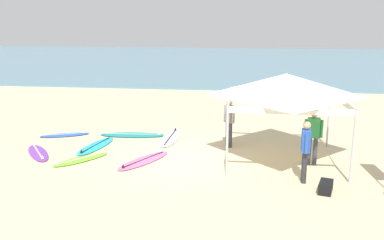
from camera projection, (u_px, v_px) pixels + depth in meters
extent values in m
plane|color=beige|center=(188.00, 158.00, 13.34)|extent=(80.00, 80.00, 0.00)
cube|color=#568499|center=(227.00, 61.00, 43.10)|extent=(80.00, 36.00, 0.10)
cylinder|color=#B7B7BC|center=(227.00, 142.00, 11.53)|extent=(0.07, 0.07, 2.05)
cylinder|color=#B7B7BC|center=(353.00, 147.00, 11.13)|extent=(0.07, 0.07, 2.05)
cylinder|color=#B7B7BC|center=(231.00, 115.00, 14.77)|extent=(0.07, 0.07, 2.05)
cylinder|color=#B7B7BC|center=(329.00, 118.00, 14.37)|extent=(0.07, 0.07, 2.05)
cube|color=white|center=(291.00, 111.00, 11.11)|extent=(3.36, 0.03, 0.18)
cube|color=white|center=(281.00, 90.00, 14.35)|extent=(3.36, 0.03, 0.18)
cube|color=white|center=(230.00, 98.00, 12.93)|extent=(0.03, 3.36, 0.18)
cube|color=white|center=(342.00, 101.00, 12.53)|extent=(0.03, 3.36, 0.18)
pyramid|color=white|center=(286.00, 85.00, 12.62)|extent=(3.48, 3.48, 0.70)
ellipsoid|color=purple|center=(38.00, 153.00, 13.79)|extent=(1.62, 1.93, 0.07)
cube|color=white|center=(38.00, 152.00, 13.78)|extent=(1.04, 1.39, 0.01)
cone|color=white|center=(42.00, 157.00, 13.07)|extent=(0.09, 0.09, 0.12)
ellipsoid|color=white|center=(170.00, 138.00, 15.50)|extent=(0.72, 2.37, 0.07)
cube|color=black|center=(170.00, 137.00, 15.49)|extent=(0.12, 2.00, 0.01)
cone|color=black|center=(175.00, 129.00, 16.40)|extent=(0.09, 0.09, 0.12)
ellipsoid|color=#7AD12D|center=(81.00, 159.00, 13.16)|extent=(1.59, 1.80, 0.07)
cube|color=white|center=(81.00, 158.00, 13.15)|extent=(1.05, 1.28, 0.01)
cone|color=white|center=(58.00, 162.00, 12.61)|extent=(0.09, 0.09, 0.12)
ellipsoid|color=blue|center=(65.00, 135.00, 15.89)|extent=(1.86, 1.15, 0.07)
cube|color=white|center=(65.00, 134.00, 15.88)|extent=(1.44, 0.63, 0.01)
cone|color=white|center=(85.00, 131.00, 16.06)|extent=(0.09, 0.09, 0.12)
ellipsoid|color=pink|center=(144.00, 160.00, 13.05)|extent=(1.58, 2.21, 0.07)
cube|color=black|center=(144.00, 159.00, 13.04)|extent=(0.94, 1.66, 0.01)
cone|color=black|center=(123.00, 166.00, 12.32)|extent=(0.09, 0.09, 0.12)
ellipsoid|color=#23B2CC|center=(96.00, 146.00, 14.54)|extent=(1.01, 2.29, 0.07)
cube|color=black|center=(96.00, 145.00, 14.53)|extent=(0.40, 1.86, 0.01)
cone|color=black|center=(81.00, 151.00, 13.68)|extent=(0.09, 0.09, 0.12)
ellipsoid|color=#19847F|center=(133.00, 135.00, 15.90)|extent=(2.54, 0.85, 0.07)
cube|color=white|center=(133.00, 134.00, 15.89)|extent=(2.12, 0.19, 0.01)
cone|color=white|center=(159.00, 133.00, 15.83)|extent=(0.09, 0.09, 0.12)
cylinder|color=#383842|center=(227.00, 134.00, 14.53)|extent=(0.13, 0.13, 0.88)
cylinder|color=#383842|center=(230.00, 135.00, 14.37)|extent=(0.13, 0.13, 0.88)
cube|color=gray|center=(229.00, 114.00, 14.27)|extent=(0.39, 0.42, 0.60)
sphere|color=tan|center=(230.00, 102.00, 14.17)|extent=(0.21, 0.21, 0.21)
cylinder|color=gray|center=(226.00, 113.00, 14.47)|extent=(0.09, 0.09, 0.54)
cylinder|color=gray|center=(233.00, 116.00, 14.08)|extent=(0.09, 0.09, 0.54)
cylinder|color=#383842|center=(315.00, 151.00, 12.63)|extent=(0.13, 0.13, 0.88)
cylinder|color=#383842|center=(309.00, 151.00, 12.67)|extent=(0.13, 0.13, 0.88)
cube|color=#2D8C47|center=(314.00, 128.00, 12.47)|extent=(0.38, 0.26, 0.60)
sphere|color=#9E7051|center=(315.00, 114.00, 12.37)|extent=(0.21, 0.21, 0.21)
cylinder|color=#2D8C47|center=(322.00, 129.00, 12.42)|extent=(0.09, 0.09, 0.54)
cylinder|color=#2D8C47|center=(306.00, 128.00, 12.53)|extent=(0.09, 0.09, 0.54)
cylinder|color=#2D2D33|center=(304.00, 168.00, 11.26)|extent=(0.13, 0.13, 0.88)
cylinder|color=#2D2D33|center=(304.00, 165.00, 11.43)|extent=(0.13, 0.13, 0.88)
cube|color=#2851B2|center=(306.00, 141.00, 11.16)|extent=(0.24, 0.37, 0.60)
sphere|color=tan|center=(307.00, 125.00, 11.06)|extent=(0.21, 0.21, 0.21)
cylinder|color=#2851B2|center=(307.00, 144.00, 10.95)|extent=(0.09, 0.09, 0.54)
cylinder|color=#2851B2|center=(305.00, 139.00, 11.39)|extent=(0.09, 0.09, 0.54)
cube|color=black|center=(326.00, 187.00, 10.74)|extent=(0.48, 0.67, 0.28)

